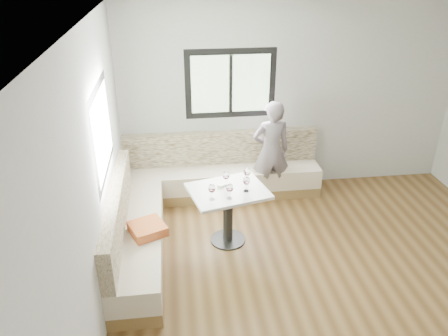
{
  "coord_description": "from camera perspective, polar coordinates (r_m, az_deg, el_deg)",
  "views": [
    {
      "loc": [
        -1.74,
        -3.5,
        3.37
      ],
      "look_at": [
        -1.16,
        1.16,
        1.0
      ],
      "focal_mm": 35.0,
      "sensor_mm": 36.0,
      "label": 1
    }
  ],
  "objects": [
    {
      "name": "wine_glass_a",
      "position": [
        5.04,
        -1.61,
        -2.75
      ],
      "size": [
        0.09,
        0.09,
        0.2
      ],
      "color": "white",
      "rests_on": "table"
    },
    {
      "name": "wine_glass_d",
      "position": [
        5.32,
        0.28,
        -1.03
      ],
      "size": [
        0.09,
        0.09,
        0.2
      ],
      "color": "white",
      "rests_on": "table"
    },
    {
      "name": "person",
      "position": [
        6.33,
        6.15,
        2.2
      ],
      "size": [
        0.57,
        0.39,
        1.51
      ],
      "primitive_type": "imported",
      "rotation": [
        0.0,
        0.0,
        3.2
      ],
      "color": "slate",
      "rests_on": "ground"
    },
    {
      "name": "banquette",
      "position": [
        5.97,
        -4.64,
        -3.91
      ],
      "size": [
        2.9,
        2.8,
        0.95
      ],
      "color": "olive",
      "rests_on": "ground"
    },
    {
      "name": "room",
      "position": [
        4.41,
        15.89,
        -0.68
      ],
      "size": [
        5.01,
        5.01,
        2.81
      ],
      "color": "brown",
      "rests_on": "ground"
    },
    {
      "name": "wine_glass_e",
      "position": [
        5.41,
        3.04,
        -0.58
      ],
      "size": [
        0.09,
        0.09,
        0.2
      ],
      "color": "white",
      "rests_on": "table"
    },
    {
      "name": "olive_ramekin",
      "position": [
        5.36,
        -0.45,
        -2.29
      ],
      "size": [
        0.09,
        0.09,
        0.04
      ],
      "color": "white",
      "rests_on": "table"
    },
    {
      "name": "wine_glass_c",
      "position": [
        5.21,
        2.95,
        -1.75
      ],
      "size": [
        0.09,
        0.09,
        0.2
      ],
      "color": "white",
      "rests_on": "table"
    },
    {
      "name": "wine_glass_b",
      "position": [
        5.05,
        0.74,
        -2.67
      ],
      "size": [
        0.09,
        0.09,
        0.2
      ],
      "color": "white",
      "rests_on": "table"
    },
    {
      "name": "table",
      "position": [
        5.4,
        0.53,
        -4.58
      ],
      "size": [
        1.05,
        0.91,
        0.75
      ],
      "rotation": [
        0.0,
        0.0,
        0.24
      ],
      "color": "black",
      "rests_on": "ground"
    }
  ]
}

